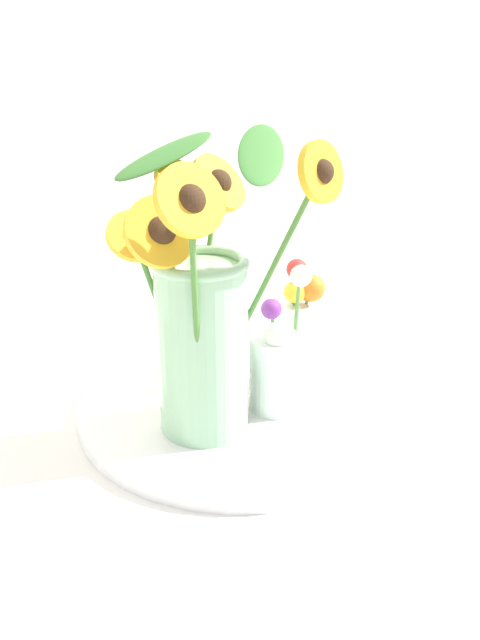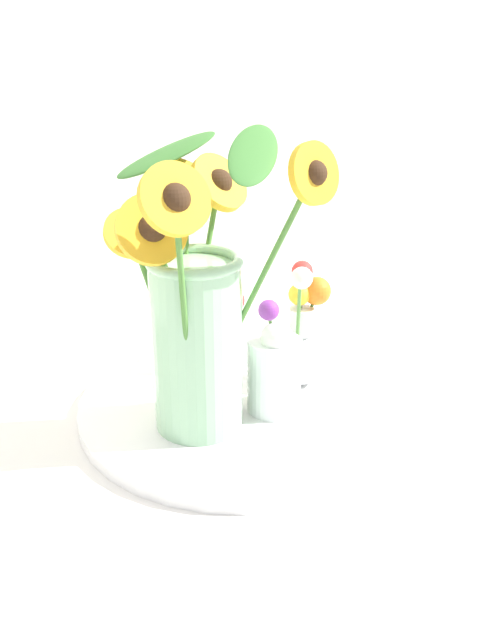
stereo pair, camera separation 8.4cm
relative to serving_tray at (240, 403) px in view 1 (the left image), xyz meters
The scene contains 6 objects.
ground_plane 0.06m from the serving_tray, 125.41° to the right, with size 6.00×6.00×0.00m, color silver.
serving_tray is the anchor object (origin of this frame).
mason_jar_sunflowers 0.18m from the serving_tray, 167.14° to the right, with size 0.25×0.25×0.39m.
vase_small_center 0.09m from the serving_tray, 69.47° to the right, with size 0.07×0.07×0.16m.
vase_bulb_right 0.13m from the serving_tray, ahead, with size 0.09×0.09×0.20m.
vase_small_back 0.13m from the serving_tray, 64.22° to the left, with size 0.09×0.08×0.13m.
Camera 1 is at (-0.48, -0.53, 0.47)m, focal length 35.00 mm.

